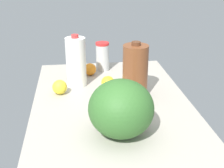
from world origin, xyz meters
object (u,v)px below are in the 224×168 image
Objects in this scene: lemon_loose at (60,87)px; orange_by_jug at (90,69)px; tumbler_cup at (102,56)px; watermelon at (120,109)px; lemon_near_front at (108,82)px; chocolate_milk_jug at (135,71)px; milk_jug at (76,62)px.

lemon_loose is 30.28cm from orange_by_jug.
orange_by_jug is (25.01, -17.08, -0.19)cm from lemon_loose.
tumbler_cup is 74.90cm from watermelon.
lemon_near_front is (-21.39, -8.16, -0.07)cm from orange_by_jug.
tumbler_cup is 0.62× the size of chocolate_milk_jug.
tumbler_cup is 41.51cm from lemon_loose.
chocolate_milk_jug is 1.10× the size of watermelon.
watermelon is 46.51cm from lemon_near_front.
lemon_near_front is (10.36, 12.44, -9.77)cm from chocolate_milk_jug.
lemon_near_front is (-6.94, -16.32, -9.84)cm from milk_jug.
milk_jug is 19.26cm from orange_by_jug.
milk_jug is 33.56cm from chocolate_milk_jug.
milk_jug is at bearing 66.97° from lemon_near_front.
milk_jug is at bearing 16.68° from watermelon.
lemon_near_front is (-29.03, -0.10, -5.27)cm from tumbler_cup.
tumbler_cup reaches higher than lemon_near_front.
orange_by_jug is 22.89cm from lemon_near_front.
milk_jug reaches higher than orange_by_jug.
orange_by_jug is at bearing -34.33° from lemon_loose.
milk_jug is 16.81cm from lemon_loose.
milk_jug is 1.00× the size of chocolate_milk_jug.
tumbler_cup is 12.26cm from orange_by_jug.
milk_jug is at bearing 143.71° from tumbler_cup.
orange_by_jug is (31.75, 20.60, -9.71)cm from chocolate_milk_jug.
orange_by_jug is (-7.64, 8.06, -5.20)cm from tumbler_cup.
lemon_loose is at bearing 79.86° from chocolate_milk_jug.
watermelon is 3.66× the size of lemon_near_front.
lemon_loose reaches higher than orange_by_jug.
lemon_near_front is (3.62, -25.24, -0.26)cm from lemon_loose.
lemon_loose is at bearing 30.37° from watermelon.
milk_jug reaches higher than tumbler_cup.
milk_jug is at bearing -40.20° from lemon_loose.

